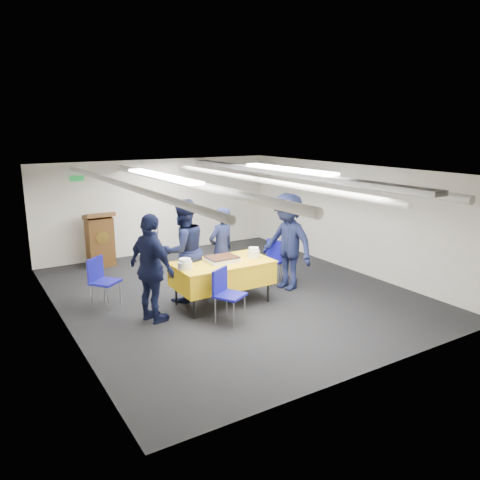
# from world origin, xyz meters

# --- Properties ---
(ground) EXTENTS (7.00, 7.00, 0.00)m
(ground) POSITION_xyz_m (0.00, 0.00, 0.00)
(ground) COLOR black
(ground) RESTS_ON ground
(room_shell) EXTENTS (6.00, 7.00, 2.30)m
(room_shell) POSITION_xyz_m (0.09, 0.41, 1.81)
(room_shell) COLOR silver
(room_shell) RESTS_ON ground
(serving_table) EXTENTS (1.71, 0.95, 0.77)m
(serving_table) POSITION_xyz_m (-0.41, -0.42, 0.56)
(serving_table) COLOR black
(serving_table) RESTS_ON ground
(sheet_cake) EXTENTS (0.55, 0.42, 0.09)m
(sheet_cake) POSITION_xyz_m (-0.41, -0.41, 0.82)
(sheet_cake) COLOR white
(sheet_cake) RESTS_ON serving_table
(plate_stack_left) EXTENTS (0.24, 0.24, 0.17)m
(plate_stack_left) POSITION_xyz_m (-1.14, -0.47, 0.85)
(plate_stack_left) COLOR white
(plate_stack_left) RESTS_ON serving_table
(plate_stack_right) EXTENTS (0.22, 0.22, 0.18)m
(plate_stack_right) POSITION_xyz_m (0.21, -0.47, 0.85)
(plate_stack_right) COLOR white
(plate_stack_right) RESTS_ON serving_table
(podium) EXTENTS (0.62, 0.53, 1.25)m
(podium) POSITION_xyz_m (-1.60, 3.05, 0.61)
(podium) COLOR brown
(podium) RESTS_ON ground
(chair_near) EXTENTS (0.57, 0.57, 0.87)m
(chair_near) POSITION_xyz_m (-0.75, -1.13, 0.53)
(chair_near) COLOR gray
(chair_near) RESTS_ON ground
(chair_right) EXTENTS (0.51, 0.51, 0.87)m
(chair_right) POSITION_xyz_m (0.98, 0.05, 0.53)
(chair_right) COLOR gray
(chair_right) RESTS_ON ground
(chair_left) EXTENTS (0.59, 0.59, 0.87)m
(chair_left) POSITION_xyz_m (-2.27, 0.57, 0.53)
(chair_left) COLOR gray
(chair_left) RESTS_ON ground
(sailor_a) EXTENTS (0.67, 0.52, 1.61)m
(sailor_a) POSITION_xyz_m (-0.08, 0.20, 0.81)
(sailor_a) COLOR black
(sailor_a) RESTS_ON ground
(sailor_b) EXTENTS (0.98, 0.81, 1.84)m
(sailor_b) POSITION_xyz_m (-0.90, 0.11, 0.92)
(sailor_b) COLOR black
(sailor_b) RESTS_ON ground
(sailor_c) EXTENTS (0.70, 1.11, 1.76)m
(sailor_c) POSITION_xyz_m (-1.74, -0.52, 0.88)
(sailor_c) COLOR black
(sailor_c) RESTS_ON ground
(sailor_d) EXTENTS (0.87, 1.29, 1.86)m
(sailor_d) POSITION_xyz_m (1.04, -0.37, 0.93)
(sailor_d) COLOR black
(sailor_d) RESTS_ON ground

